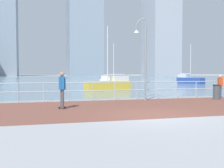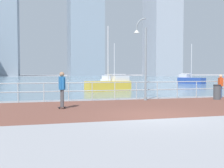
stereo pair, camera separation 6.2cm
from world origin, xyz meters
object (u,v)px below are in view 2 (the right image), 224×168
(skateboarder, at_px, (62,87))
(bystander, at_px, (221,84))
(sailboat_red, at_px, (114,82))
(sailboat_blue, at_px, (190,80))
(sailboat_ivory, at_px, (110,85))
(lamppost, at_px, (143,55))
(trash_bin, at_px, (217,92))

(skateboarder, height_order, bystander, skateboarder)
(skateboarder, distance_m, sailboat_red, 21.56)
(sailboat_blue, bearing_deg, sailboat_ivory, -142.50)
(lamppost, height_order, trash_bin, lamppost)
(lamppost, relative_size, sailboat_blue, 0.87)
(lamppost, distance_m, sailboat_red, 17.85)
(lamppost, xyz_separation_m, sailboat_blue, (15.04, 19.88, -2.20))
(lamppost, distance_m, sailboat_ivory, 8.66)
(sailboat_blue, bearing_deg, bystander, -115.66)
(bystander, xyz_separation_m, trash_bin, (-0.95, -0.95, -0.43))
(bystander, bearing_deg, trash_bin, -134.81)
(bystander, height_order, sailboat_ivory, sailboat_ivory)
(bystander, relative_size, trash_bin, 1.66)
(bystander, bearing_deg, sailboat_red, 98.95)
(sailboat_red, bearing_deg, trash_bin, -84.44)
(skateboarder, relative_size, sailboat_red, 0.33)
(lamppost, bearing_deg, bystander, 2.05)
(sailboat_red, height_order, sailboat_ivory, sailboat_ivory)
(skateboarder, xyz_separation_m, bystander, (10.59, 2.79, -0.14))
(bystander, xyz_separation_m, sailboat_blue, (9.46, 19.68, -0.36))
(trash_bin, bearing_deg, lamppost, 170.80)
(sailboat_red, bearing_deg, bystander, -81.05)
(lamppost, height_order, sailboat_red, sailboat_red)
(sailboat_ivory, bearing_deg, sailboat_blue, 37.50)
(skateboarder, height_order, trash_bin, skateboarder)
(sailboat_red, distance_m, sailboat_ivory, 9.52)
(sailboat_ivory, bearing_deg, bystander, -55.94)
(lamppost, xyz_separation_m, skateboarder, (-5.00, -2.59, -1.70))
(bystander, bearing_deg, lamppost, -177.95)
(lamppost, height_order, bystander, lamppost)
(sailboat_blue, bearing_deg, skateboarder, -131.73)
(bystander, xyz_separation_m, sailboat_ivory, (-5.53, 8.18, -0.35))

